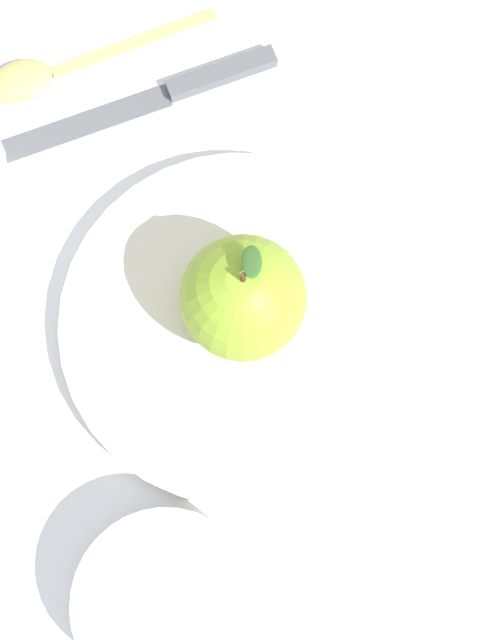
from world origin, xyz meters
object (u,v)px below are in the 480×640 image
object	(u,v)px
apple	(243,298)
side_bowl	(166,602)
dinner_plate	(240,324)
spoon	(47,72)
knife	(156,98)

from	to	relation	value
apple	side_bowl	size ratio (longest dim) A/B	0.82
dinner_plate	apple	xyz separation A→B (m)	(0.01, 0.00, 0.05)
side_bowl	dinner_plate	bearing A→B (deg)	16.26
apple	spoon	size ratio (longest dim) A/B	0.60
dinner_plate	apple	world-z (taller)	apple
knife	spoon	distance (m)	0.08
dinner_plate	spoon	world-z (taller)	dinner_plate
dinner_plate	knife	xyz separation A→B (m)	(0.12, 0.14, -0.01)
apple	side_bowl	distance (m)	0.20
side_bowl	spoon	bearing A→B (deg)	44.91
dinner_plate	side_bowl	xyz separation A→B (m)	(-0.18, -0.05, 0.01)
dinner_plate	side_bowl	bearing A→B (deg)	-163.74
dinner_plate	side_bowl	size ratio (longest dim) A/B	2.16
dinner_plate	spoon	size ratio (longest dim) A/B	1.58
apple	side_bowl	xyz separation A→B (m)	(-0.18, -0.05, -0.03)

